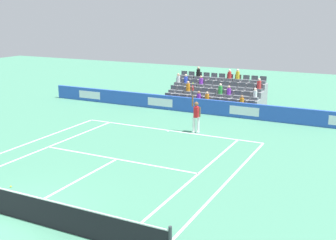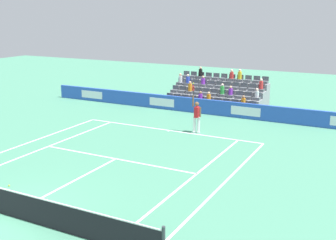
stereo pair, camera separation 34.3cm
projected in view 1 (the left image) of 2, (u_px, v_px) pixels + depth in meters
ground_plane at (11, 217)px, 14.24m from camera, size 80.00×80.00×0.00m
line_baseline at (169, 130)px, 24.54m from camera, size 10.97×0.10×0.01m
line_service at (117, 159)px, 19.78m from camera, size 8.23×0.10×0.01m
line_centre_service at (73, 183)px, 17.01m from camera, size 0.10×6.40×0.01m
line_singles_sideline_left at (42, 149)px, 21.17m from camera, size 0.10×11.89×0.01m
line_singles_sideline_right at (194, 177)px, 17.60m from camera, size 0.10×11.89×0.01m
line_doubles_sideline_left at (22, 146)px, 21.76m from camera, size 0.10×11.89×0.01m
line_doubles_sideline_right at (226, 183)px, 17.01m from camera, size 0.10×11.89×0.01m
line_centre_mark at (168, 131)px, 24.45m from camera, size 0.10×0.20×0.01m
sponsor_barrier at (201, 106)px, 28.55m from camera, size 24.25×0.22×1.00m
tennis_net at (10, 203)px, 14.11m from camera, size 11.97×0.10×1.07m
tennis_player at (196, 115)px, 23.89m from camera, size 0.53×0.39×2.85m
stadium_stand at (216, 96)px, 31.05m from camera, size 6.82×3.80×2.61m
loose_tennis_ball at (11, 186)px, 16.60m from camera, size 0.07×0.07×0.07m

